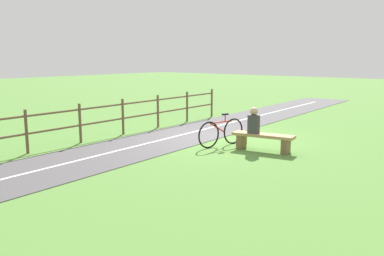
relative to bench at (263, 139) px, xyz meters
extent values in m
plane|color=#548438|center=(1.94, -0.71, -0.33)|extent=(80.00, 80.00, 0.00)
cube|color=#4C494C|center=(3.01, 3.29, -0.32)|extent=(4.35, 36.08, 0.02)
cube|color=silver|center=(3.01, 3.29, -0.31)|extent=(1.68, 31.97, 0.00)
cube|color=#A88456|center=(0.00, 0.00, 0.11)|extent=(1.74, 0.70, 0.08)
cube|color=brown|center=(-0.63, -0.10, -0.13)|extent=(0.22, 0.40, 0.39)
cube|color=brown|center=(0.63, 0.10, -0.13)|extent=(0.22, 0.40, 0.39)
cylinder|color=#38383D|center=(0.28, 0.05, 0.40)|extent=(0.40, 0.40, 0.50)
sphere|color=tan|center=(0.28, 0.05, 0.75)|extent=(0.22, 0.22, 0.22)
torus|color=black|center=(1.34, 0.68, 0.06)|extent=(0.20, 0.76, 0.76)
torus|color=black|center=(1.14, -0.26, 0.06)|extent=(0.20, 0.76, 0.76)
cylinder|color=red|center=(1.24, 0.21, 0.38)|extent=(0.20, 0.80, 0.04)
cylinder|color=red|center=(1.27, 0.35, 0.22)|extent=(0.16, 0.59, 0.36)
cylinder|color=red|center=(1.21, 0.07, 0.48)|extent=(0.03, 0.03, 0.20)
cube|color=black|center=(1.21, 0.07, 0.59)|extent=(0.12, 0.21, 0.05)
cube|color=olive|center=(1.03, -0.56, -0.14)|extent=(0.31, 0.32, 0.36)
cube|color=#A57A2A|center=(0.94, -0.49, -0.20)|extent=(0.14, 0.17, 0.16)
cylinder|color=brown|center=(5.03, -4.47, 0.26)|extent=(0.08, 0.08, 1.18)
cylinder|color=brown|center=(4.97, -2.73, 0.26)|extent=(0.08, 0.08, 1.18)
cylinder|color=brown|center=(4.90, -0.99, 0.26)|extent=(0.08, 0.08, 1.18)
cylinder|color=brown|center=(4.84, 0.74, 0.26)|extent=(0.08, 0.08, 1.18)
cylinder|color=brown|center=(4.78, 2.48, 0.26)|extent=(0.08, 0.08, 1.18)
cylinder|color=brown|center=(4.71, 4.22, 0.26)|extent=(0.08, 0.08, 1.18)
cylinder|color=brown|center=(4.81, 1.61, 0.68)|extent=(0.50, 12.17, 0.06)
cylinder|color=brown|center=(4.81, 1.61, 0.21)|extent=(0.50, 12.17, 0.06)
camera|label=1|loc=(-5.45, 9.81, 2.22)|focal=38.71mm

